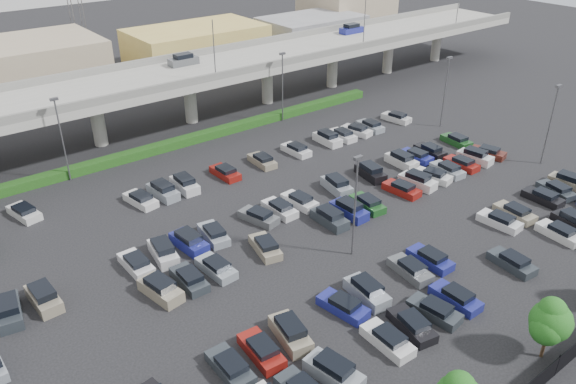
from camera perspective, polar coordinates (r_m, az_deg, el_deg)
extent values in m
plane|color=black|center=(59.32, 1.18, -2.84)|extent=(280.00, 280.00, 0.00)
cube|color=gray|center=(81.65, -13.24, 10.94)|extent=(150.00, 13.00, 1.10)
cube|color=slate|center=(75.93, -11.23, 10.67)|extent=(150.00, 0.50, 1.00)
cube|color=slate|center=(86.88, -15.16, 12.48)|extent=(150.00, 0.50, 1.00)
cylinder|color=gray|center=(79.82, -18.75, 6.79)|extent=(1.80, 1.80, 6.70)
cube|color=slate|center=(78.79, -19.11, 8.92)|extent=(2.60, 9.75, 0.50)
cylinder|color=gray|center=(84.91, -9.90, 9.16)|extent=(1.80, 1.80, 6.70)
cube|color=slate|center=(83.95, -10.07, 11.19)|extent=(2.60, 9.75, 0.50)
cylinder|color=gray|center=(91.88, -2.12, 11.05)|extent=(1.80, 1.80, 6.70)
cube|color=slate|center=(90.99, -2.15, 12.94)|extent=(2.60, 9.75, 0.50)
cylinder|color=gray|center=(100.32, 4.53, 12.48)|extent=(1.80, 1.80, 6.70)
cube|color=slate|center=(99.51, 4.60, 14.23)|extent=(2.60, 9.75, 0.50)
cylinder|color=gray|center=(109.91, 10.14, 13.56)|extent=(1.80, 1.80, 6.70)
cube|color=slate|center=(109.16, 10.29, 15.15)|extent=(2.60, 9.75, 0.50)
cylinder|color=gray|center=(120.36, 14.85, 14.36)|extent=(1.80, 1.80, 6.70)
cube|color=slate|center=(119.68, 15.04, 15.82)|extent=(2.60, 9.75, 0.50)
cube|color=#4F5256|center=(86.45, -10.57, 12.91)|extent=(4.40, 1.82, 1.05)
cube|color=black|center=(86.24, -10.61, 13.44)|extent=(2.60, 1.60, 0.65)
cube|color=navy|center=(105.89, 6.45, 16.03)|extent=(4.40, 1.82, 1.05)
cube|color=black|center=(105.72, 6.48, 16.46)|extent=(2.60, 1.60, 0.65)
cylinder|color=#504F55|center=(77.84, -7.52, 14.09)|extent=(0.14, 0.14, 8.00)
cylinder|color=#504F55|center=(94.71, 7.77, 16.63)|extent=(0.14, 0.14, 8.00)
cylinder|color=#504F55|center=(112.75, 16.90, 17.61)|extent=(0.14, 0.14, 8.00)
cube|color=#163710|center=(77.96, -10.45, 5.13)|extent=(66.00, 1.60, 1.10)
cube|color=black|center=(45.23, 25.01, -16.31)|extent=(70.00, 0.06, 1.80)
cylinder|color=black|center=(45.87, 25.67, -15.58)|extent=(0.10, 0.10, 2.00)
cylinder|color=#332316|center=(47.03, 24.54, -14.07)|extent=(0.26, 0.26, 1.97)
sphere|color=#1A5216|center=(45.54, 25.16, -11.80)|extent=(3.07, 3.07, 3.07)
sphere|color=#1A5216|center=(46.43, 25.35, -11.87)|extent=(2.41, 2.41, 2.41)
sphere|color=#1A5216|center=(45.27, 24.78, -12.52)|extent=(2.41, 2.41, 2.41)
sphere|color=#1A5216|center=(45.08, 25.28, -10.85)|extent=(2.08, 2.08, 2.08)
cube|color=gray|center=(41.96, 4.66, -17.87)|extent=(2.57, 4.65, 1.05)
cube|color=black|center=(41.37, 4.71, -17.09)|extent=(2.04, 2.84, 0.65)
cube|color=silver|center=(44.94, 10.06, -14.66)|extent=(1.94, 4.45, 0.82)
cube|color=black|center=(44.43, 10.32, -14.19)|extent=(1.67, 2.34, 0.50)
cube|color=black|center=(46.57, 12.44, -13.12)|extent=(2.62, 4.67, 0.82)
cube|color=black|center=(46.08, 12.71, -12.65)|extent=(2.01, 2.56, 0.50)
cube|color=#292F35|center=(48.30, 14.63, -11.67)|extent=(2.38, 4.60, 0.82)
cube|color=black|center=(47.82, 14.91, -11.20)|extent=(1.89, 2.49, 0.50)
cube|color=navy|center=(50.13, 16.64, -10.31)|extent=(1.84, 4.41, 0.82)
cube|color=black|center=(49.66, 16.92, -9.84)|extent=(1.61, 2.31, 0.50)
cube|color=#292F35|center=(56.05, 21.77, -6.72)|extent=(2.20, 4.54, 0.82)
cube|color=black|center=(55.63, 22.06, -6.28)|extent=(1.80, 2.43, 0.50)
cube|color=silver|center=(62.50, 25.83, -3.81)|extent=(2.17, 4.53, 0.82)
cube|color=black|center=(62.13, 26.11, -3.39)|extent=(1.78, 2.42, 0.50)
cube|color=black|center=(64.69, 27.02, -2.88)|extent=(2.49, 4.63, 1.05)
cube|color=black|center=(64.31, 27.18, -2.26)|extent=(1.99, 2.82, 0.65)
cube|color=#292F35|center=(42.53, -5.89, -17.37)|extent=(1.89, 4.43, 0.82)
cube|color=black|center=(41.96, -5.78, -16.93)|extent=(1.64, 2.33, 0.50)
cube|color=maroon|center=(43.55, -2.72, -15.85)|extent=(2.15, 4.53, 0.82)
cube|color=black|center=(43.00, -2.58, -15.40)|extent=(1.77, 2.42, 0.50)
cube|color=gray|center=(44.65, 0.25, -14.25)|extent=(2.62, 4.67, 1.05)
cube|color=black|center=(44.10, 0.25, -13.47)|extent=(2.07, 2.86, 0.65)
cube|color=navy|center=(47.47, 5.60, -11.53)|extent=(2.50, 4.63, 0.82)
cube|color=black|center=(46.96, 5.80, -11.06)|extent=(1.95, 2.53, 0.50)
cube|color=gray|center=(48.94, 8.01, -10.10)|extent=(2.27, 4.57, 1.05)
cube|color=black|center=(48.44, 8.07, -9.34)|extent=(1.86, 2.75, 0.65)
cube|color=#4F5256|center=(52.40, 12.30, -7.77)|extent=(2.31, 4.58, 0.82)
cube|color=black|center=(51.94, 12.54, -7.31)|extent=(1.85, 2.47, 0.50)
cube|color=navy|center=(54.23, 14.23, -6.65)|extent=(1.82, 4.40, 0.82)
cube|color=black|center=(53.78, 14.47, -6.19)|extent=(1.60, 2.30, 0.50)
cube|color=silver|center=(62.20, 20.68, -2.83)|extent=(2.15, 4.53, 0.82)
cube|color=black|center=(61.82, 20.93, -2.41)|extent=(1.77, 2.42, 0.50)
cube|color=gray|center=(64.34, 22.03, -2.02)|extent=(2.17, 4.53, 0.82)
cube|color=black|center=(63.96, 22.27, -1.61)|extent=(1.78, 2.42, 0.50)
cube|color=black|center=(68.74, 24.46, -0.56)|extent=(1.92, 4.44, 0.82)
cube|color=black|center=(68.39, 24.71, -0.16)|extent=(1.65, 2.34, 0.50)
cube|color=#292F35|center=(71.00, 25.57, 0.11)|extent=(2.75, 4.69, 0.82)
cube|color=black|center=(70.66, 25.81, 0.50)|extent=(2.07, 2.60, 0.50)
cube|color=gray|center=(73.24, 26.62, 0.81)|extent=(2.16, 4.53, 1.05)
cube|color=black|center=(72.90, 26.76, 1.38)|extent=(1.80, 2.72, 0.65)
cube|color=gray|center=(49.91, -12.80, -9.75)|extent=(2.57, 4.65, 1.05)
cube|color=black|center=(49.42, -12.90, -9.00)|extent=(2.03, 2.84, 0.65)
cube|color=#292F35|center=(50.86, -9.99, -8.76)|extent=(1.90, 4.43, 0.82)
cube|color=black|center=(50.34, -9.94, -8.30)|extent=(1.64, 2.33, 0.50)
cube|color=gray|center=(51.87, -7.31, -7.70)|extent=(2.13, 4.52, 0.82)
cube|color=black|center=(51.36, -7.24, -7.24)|extent=(1.76, 2.41, 0.50)
cube|color=gray|center=(54.25, -2.33, -5.65)|extent=(2.74, 4.69, 0.82)
cube|color=black|center=(53.76, -2.22, -5.19)|extent=(2.07, 2.60, 0.50)
cube|color=#292F35|center=(58.55, 4.25, -2.78)|extent=(1.90, 4.43, 1.05)
cube|color=black|center=(58.13, 4.28, -2.09)|extent=(1.65, 2.63, 0.65)
cube|color=navy|center=(60.19, 6.21, -1.94)|extent=(1.96, 4.46, 1.05)
cube|color=black|center=(59.78, 6.25, -1.26)|extent=(1.68, 2.65, 0.65)
cube|color=#1B4D1E|center=(61.96, 8.06, -1.23)|extent=(2.27, 4.57, 0.82)
cube|color=black|center=(61.54, 8.23, -0.80)|extent=(1.83, 2.46, 0.50)
cube|color=maroon|center=(65.60, 11.46, 0.24)|extent=(2.26, 4.56, 0.82)
cube|color=black|center=(65.20, 11.64, 0.66)|extent=(1.83, 2.45, 0.50)
cube|color=silver|center=(67.47, 13.03, 1.00)|extent=(2.39, 4.60, 1.05)
cube|color=black|center=(67.10, 13.10, 1.62)|extent=(1.93, 2.79, 0.65)
cube|color=silver|center=(69.49, 14.49, 1.54)|extent=(2.76, 4.70, 0.82)
cube|color=black|center=(69.11, 14.68, 1.95)|extent=(2.08, 2.60, 0.50)
cube|color=gray|center=(71.51, 15.88, 2.14)|extent=(2.22, 4.55, 0.82)
cube|color=black|center=(71.14, 16.07, 2.54)|extent=(1.81, 2.44, 0.50)
cube|color=maroon|center=(73.58, 17.20, 2.71)|extent=(1.86, 4.42, 0.82)
cube|color=black|center=(73.22, 17.39, 3.10)|extent=(1.62, 2.32, 0.50)
cube|color=silver|center=(75.65, 18.46, 3.32)|extent=(2.45, 4.62, 1.05)
cube|color=black|center=(75.32, 18.55, 3.88)|extent=(1.97, 2.81, 0.65)
cube|color=#4E1C14|center=(77.85, 19.62, 3.74)|extent=(2.85, 4.71, 0.82)
cube|color=black|center=(77.51, 19.81, 4.11)|extent=(2.12, 2.62, 0.50)
cube|color=#292F35|center=(51.78, -26.45, -10.88)|extent=(2.51, 4.64, 1.05)
cube|color=black|center=(51.31, -26.65, -10.16)|extent=(2.00, 2.82, 0.65)
cube|color=gray|center=(52.05, -23.54, -9.92)|extent=(2.04, 4.49, 1.05)
cube|color=black|center=(51.58, -23.72, -9.20)|extent=(1.73, 2.68, 0.65)
cube|color=silver|center=(53.77, -15.16, -7.12)|extent=(1.91, 4.44, 0.82)
cube|color=black|center=(53.26, -15.16, -6.67)|extent=(1.65, 2.33, 0.50)
cube|color=silver|center=(54.52, -12.55, -6.07)|extent=(2.46, 4.62, 1.05)
cube|color=black|center=(54.07, -12.64, -5.35)|extent=(1.97, 2.81, 0.65)
cube|color=navy|center=(55.47, -10.01, -5.13)|extent=(2.26, 4.56, 1.05)
cube|color=black|center=(55.02, -10.08, -4.42)|extent=(1.86, 2.75, 0.65)
cube|color=gray|center=(56.59, -7.56, -4.32)|extent=(2.40, 4.60, 0.82)
cube|color=black|center=(56.11, -7.50, -3.86)|extent=(1.90, 2.49, 0.50)
cube|color=#4F5256|center=(59.04, -2.99, -2.58)|extent=(2.86, 4.71, 0.82)
cube|color=black|center=(58.58, -2.90, -2.13)|extent=(2.12, 2.63, 0.50)
cube|color=silver|center=(60.41, -0.86, -1.76)|extent=(1.92, 4.44, 0.82)
cube|color=black|center=(59.96, -0.75, -1.32)|extent=(1.65, 2.34, 0.50)
cube|color=silver|center=(61.88, 1.18, -0.98)|extent=(2.18, 4.54, 0.82)
cube|color=black|center=(61.43, 1.30, -0.54)|extent=(1.79, 2.43, 0.50)
cube|color=gray|center=(65.01, 4.96, 0.57)|extent=(2.54, 4.65, 1.05)
cube|color=black|center=(64.63, 4.99, 1.22)|extent=(2.02, 2.83, 0.65)
cube|color=black|center=(68.49, 8.38, 1.89)|extent=(2.53, 4.64, 1.05)
cube|color=black|center=(68.13, 8.43, 2.50)|extent=(2.01, 2.83, 0.65)
cube|color=silver|center=(72.22, 11.46, 3.06)|extent=(2.04, 4.49, 1.05)
cube|color=black|center=(71.88, 11.52, 3.65)|extent=(1.73, 2.68, 0.65)
cube|color=navy|center=(74.21, 12.87, 3.52)|extent=(2.01, 4.48, 0.82)
cube|color=black|center=(73.84, 13.04, 3.91)|extent=(1.70, 2.37, 0.50)
cube|color=black|center=(76.21, 14.22, 4.03)|extent=(2.16, 4.53, 0.82)
cube|color=black|center=(75.85, 14.39, 4.42)|extent=(1.78, 2.42, 0.50)
cube|color=#1B4D1E|center=(80.33, 16.72, 4.97)|extent=(2.29, 4.57, 0.82)
cube|color=black|center=(79.99, 16.89, 5.34)|extent=(1.84, 2.46, 0.50)
cube|color=silver|center=(64.23, -14.73, -0.82)|extent=(2.55, 4.65, 0.82)
cube|color=black|center=(63.77, -14.73, -0.39)|extent=(1.97, 2.54, 0.50)
cube|color=gray|center=(65.09, -12.56, -0.01)|extent=(2.21, 4.55, 1.05)
cube|color=black|center=(64.71, -12.64, 0.63)|extent=(1.83, 2.74, 0.65)
cube|color=silver|center=(66.11, -10.44, 0.68)|extent=(1.94, 4.45, 1.05)
cube|color=black|center=(65.74, -10.51, 1.31)|extent=(1.67, 2.64, 0.65)
cube|color=maroon|center=(68.49, -6.40, 1.92)|extent=(2.00, 4.47, 0.82)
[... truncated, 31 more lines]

